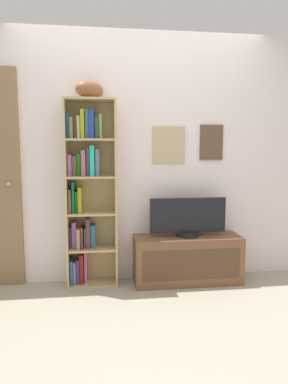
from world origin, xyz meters
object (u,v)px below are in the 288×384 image
(bookshelf, at_px, (87,191))
(football, at_px, (90,90))
(television, at_px, (188,217))
(tv_stand, at_px, (187,259))

(bookshelf, distance_m, football, 0.96)
(football, height_order, television, football)
(bookshelf, relative_size, television, 2.38)
(television, bearing_deg, bookshelf, 174.88)
(tv_stand, bearing_deg, bookshelf, 174.81)
(bookshelf, height_order, football, football)
(football, xyz_separation_m, television, (0.94, -0.06, -1.22))
(bookshelf, bearing_deg, television, -5.12)
(bookshelf, xyz_separation_m, football, (0.04, -0.03, 0.96))
(television, bearing_deg, football, 176.32)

